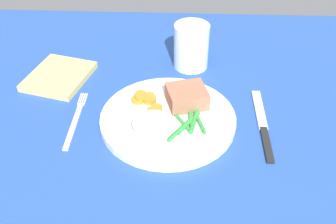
{
  "coord_description": "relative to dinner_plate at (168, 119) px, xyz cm",
  "views": [
    {
      "loc": [
        5.59,
        -60.43,
        51.76
      ],
      "look_at": [
        3.01,
        -2.57,
        4.6
      ],
      "focal_mm": 42.88,
      "sensor_mm": 36.0,
      "label": 1
    }
  ],
  "objects": [
    {
      "name": "knife",
      "position": [
        17.87,
        -0.29,
        -0.6
      ],
      "size": [
        1.7,
        20.5,
        0.64
      ],
      "rotation": [
        0.0,
        0.0,
        0.03
      ],
      "color": "black",
      "rests_on": "dining_table"
    },
    {
      "name": "napkin",
      "position": [
        -24.38,
        13.61,
        -0.12
      ],
      "size": [
        15.01,
        16.37,
        1.37
      ],
      "primitive_type": "cube",
      "rotation": [
        0.0,
        0.0,
        -0.26
      ],
      "color": "#DBBC6B",
      "rests_on": "dining_table"
    },
    {
      "name": "dining_table",
      "position": [
        -3.01,
        2.57,
        -1.8
      ],
      "size": [
        120.0,
        90.0,
        2.0
      ],
      "color": "#234793",
      "rests_on": "ground"
    },
    {
      "name": "green_beans",
      "position": [
        4.07,
        -2.02,
        1.17
      ],
      "size": [
        7.08,
        9.87,
        0.84
      ],
      "color": "#2D8C38",
      "rests_on": "dinner_plate"
    },
    {
      "name": "dinner_plate",
      "position": [
        0.0,
        0.0,
        0.0
      ],
      "size": [
        25.58,
        25.58,
        1.6
      ],
      "primitive_type": "cylinder",
      "color": "white",
      "rests_on": "dining_table"
    },
    {
      "name": "meat_portion",
      "position": [
        3.45,
        4.03,
        2.51
      ],
      "size": [
        8.85,
        8.31,
        3.42
      ],
      "primitive_type": "cube",
      "rotation": [
        0.0,
        0.0,
        0.28
      ],
      "color": "#936047",
      "rests_on": "dinner_plate"
    },
    {
      "name": "water_glass",
      "position": [
        4.25,
        20.35,
        3.47
      ],
      "size": [
        7.78,
        7.78,
        10.06
      ],
      "color": "silver",
      "rests_on": "dining_table"
    },
    {
      "name": "mashed_potatoes",
      "position": [
        -2.3,
        -4.6,
        2.84
      ],
      "size": [
        7.86,
        6.16,
        4.08
      ],
      "primitive_type": "ellipsoid",
      "color": "beige",
      "rests_on": "dinner_plate"
    },
    {
      "name": "carrot_slices",
      "position": [
        -4.17,
        3.39,
        1.36
      ],
      "size": [
        6.25,
        7.54,
        1.3
      ],
      "color": "orange",
      "rests_on": "dinner_plate"
    },
    {
      "name": "fork",
      "position": [
        -17.69,
        -0.26,
        -0.6
      ],
      "size": [
        1.44,
        16.6,
        0.4
      ],
      "rotation": [
        0.0,
        0.0,
        0.03
      ],
      "color": "silver",
      "rests_on": "dining_table"
    }
  ]
}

